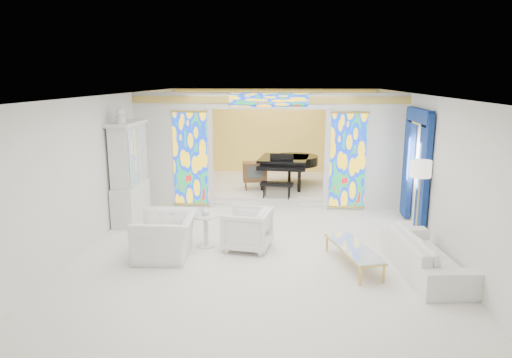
# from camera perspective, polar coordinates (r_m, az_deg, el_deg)

# --- Properties ---
(floor) EXTENTS (12.00, 12.00, 0.00)m
(floor) POSITION_cam_1_polar(r_m,az_deg,el_deg) (10.26, 1.00, -6.60)
(floor) COLOR white
(floor) RESTS_ON ground
(ceiling) EXTENTS (7.00, 12.00, 0.02)m
(ceiling) POSITION_cam_1_polar(r_m,az_deg,el_deg) (9.70, 1.07, 10.39)
(ceiling) COLOR white
(ceiling) RESTS_ON wall_back
(wall_back) EXTENTS (7.00, 0.02, 3.00)m
(wall_back) POSITION_cam_1_polar(r_m,az_deg,el_deg) (15.80, 2.24, 5.76)
(wall_back) COLOR silver
(wall_back) RESTS_ON floor
(wall_front) EXTENTS (7.00, 0.02, 3.00)m
(wall_front) POSITION_cam_1_polar(r_m,az_deg,el_deg) (4.16, -3.68, -14.16)
(wall_front) COLOR silver
(wall_front) RESTS_ON floor
(wall_left) EXTENTS (0.02, 12.00, 3.00)m
(wall_left) POSITION_cam_1_polar(r_m,az_deg,el_deg) (10.65, -18.14, 1.83)
(wall_left) COLOR silver
(wall_left) RESTS_ON floor
(wall_right) EXTENTS (0.02, 12.00, 3.00)m
(wall_right) POSITION_cam_1_polar(r_m,az_deg,el_deg) (10.29, 20.88, 1.28)
(wall_right) COLOR silver
(wall_right) RESTS_ON floor
(partition_wall) EXTENTS (7.00, 0.22, 3.00)m
(partition_wall) POSITION_cam_1_polar(r_m,az_deg,el_deg) (11.81, 1.57, 4.21)
(partition_wall) COLOR silver
(partition_wall) RESTS_ON floor
(stained_glass_left) EXTENTS (0.90, 0.04, 2.40)m
(stained_glass_left) POSITION_cam_1_polar(r_m,az_deg,el_deg) (12.02, -8.18, 2.53)
(stained_glass_left) COLOR gold
(stained_glass_left) RESTS_ON partition_wall
(stained_glass_right) EXTENTS (0.90, 0.04, 2.40)m
(stained_glass_right) POSITION_cam_1_polar(r_m,az_deg,el_deg) (11.85, 11.40, 2.26)
(stained_glass_right) COLOR gold
(stained_glass_right) RESTS_ON partition_wall
(stained_glass_transom) EXTENTS (2.00, 0.04, 0.34)m
(stained_glass_transom) POSITION_cam_1_polar(r_m,az_deg,el_deg) (11.59, 1.58, 9.85)
(stained_glass_transom) COLOR gold
(stained_glass_transom) RESTS_ON partition_wall
(alcove_platform) EXTENTS (6.80, 3.80, 0.18)m
(alcove_platform) POSITION_cam_1_polar(r_m,az_deg,el_deg) (14.17, 1.92, -0.82)
(alcove_platform) COLOR white
(alcove_platform) RESTS_ON floor
(gold_curtain_back) EXTENTS (6.70, 0.10, 2.90)m
(gold_curtain_back) POSITION_cam_1_polar(r_m,az_deg,el_deg) (15.68, 2.22, 5.71)
(gold_curtain_back) COLOR #FAD957
(gold_curtain_back) RESTS_ON wall_back
(chandelier) EXTENTS (0.48, 0.48, 0.30)m
(chandelier) POSITION_cam_1_polar(r_m,az_deg,el_deg) (13.70, 2.83, 9.13)
(chandelier) COLOR gold
(chandelier) RESTS_ON ceiling
(blue_drapes) EXTENTS (0.14, 1.85, 2.65)m
(blue_drapes) POSITION_cam_1_polar(r_m,az_deg,el_deg) (10.91, 19.39, 2.41)
(blue_drapes) COLOR navy
(blue_drapes) RESTS_ON wall_right
(china_cabinet) EXTENTS (0.56, 1.46, 2.72)m
(china_cabinet) POSITION_cam_1_polar(r_m,az_deg,el_deg) (11.15, -15.54, 0.73)
(china_cabinet) COLOR silver
(china_cabinet) RESTS_ON floor
(armchair_left) EXTENTS (1.16, 1.31, 0.81)m
(armchair_left) POSITION_cam_1_polar(r_m,az_deg,el_deg) (8.96, -11.18, -6.99)
(armchair_left) COLOR silver
(armchair_left) RESTS_ON floor
(armchair_right) EXTENTS (1.04, 1.02, 0.82)m
(armchair_right) POSITION_cam_1_polar(r_m,az_deg,el_deg) (9.15, -1.12, -6.28)
(armchair_right) COLOR silver
(armchair_right) RESTS_ON floor
(sofa) EXTENTS (1.17, 2.41, 0.68)m
(sofa) POSITION_cam_1_polar(r_m,az_deg,el_deg) (8.63, 20.42, -8.80)
(sofa) COLOR white
(sofa) RESTS_ON floor
(side_table) EXTENTS (0.64, 0.64, 0.67)m
(side_table) POSITION_cam_1_polar(r_m,az_deg,el_deg) (9.32, -6.30, -5.82)
(side_table) COLOR silver
(side_table) RESTS_ON floor
(vase) EXTENTS (0.21, 0.21, 0.18)m
(vase) POSITION_cam_1_polar(r_m,az_deg,el_deg) (9.23, -6.35, -3.91)
(vase) COLOR silver
(vase) RESTS_ON side_table
(coffee_table) EXTENTS (0.95, 1.72, 0.37)m
(coffee_table) POSITION_cam_1_polar(r_m,az_deg,el_deg) (8.55, 12.08, -8.50)
(coffee_table) COLOR silver
(coffee_table) RESTS_ON floor
(floor_lamp) EXTENTS (0.56, 0.56, 1.73)m
(floor_lamp) POSITION_cam_1_polar(r_m,az_deg,el_deg) (9.83, 19.86, 0.73)
(floor_lamp) COLOR gold
(floor_lamp) RESTS_ON floor
(grand_piano) EXTENTS (1.89, 2.73, 1.07)m
(grand_piano) POSITION_cam_1_polar(r_m,az_deg,el_deg) (13.69, 4.11, 2.14)
(grand_piano) COLOR black
(grand_piano) RESTS_ON alcove_platform
(tv_console) EXTENTS (0.75, 0.56, 0.79)m
(tv_console) POSITION_cam_1_polar(r_m,az_deg,el_deg) (13.23, -0.15, 0.91)
(tv_console) COLOR brown
(tv_console) RESTS_ON alcove_platform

